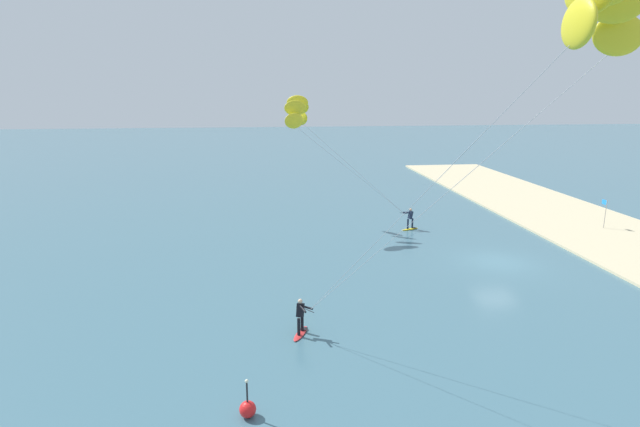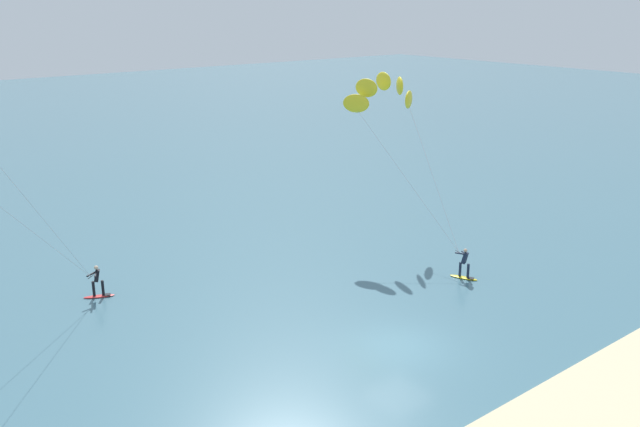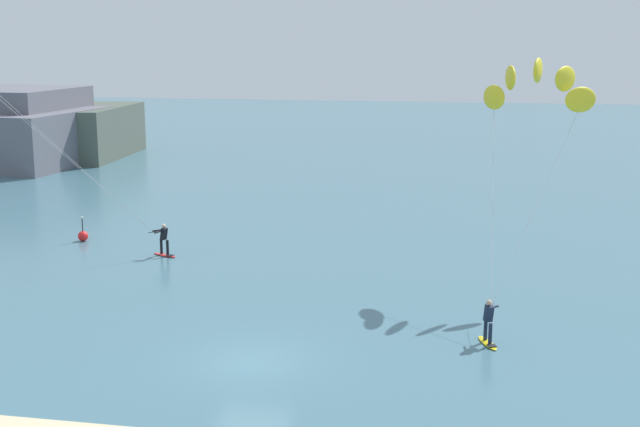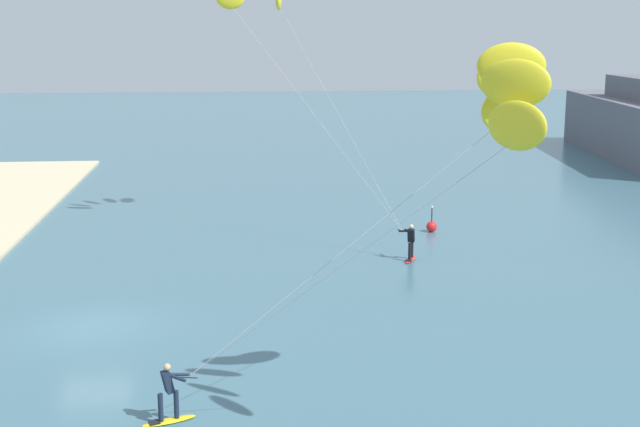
{
  "view_description": "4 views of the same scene",
  "coord_description": "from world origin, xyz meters",
  "px_view_note": "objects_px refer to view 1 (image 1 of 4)",
  "views": [
    {
      "loc": [
        -28.42,
        14.65,
        10.5
      ],
      "look_at": [
        2.83,
        10.88,
        2.76
      ],
      "focal_mm": 28.35,
      "sensor_mm": 36.0,
      "label": 1
    },
    {
      "loc": [
        -19.32,
        -18.62,
        14.18
      ],
      "look_at": [
        0.59,
        6.26,
        4.33
      ],
      "focal_mm": 38.77,
      "sensor_mm": 36.0,
      "label": 2
    },
    {
      "loc": [
        7.36,
        -26.46,
        10.99
      ],
      "look_at": [
        0.42,
        10.63,
        3.05
      ],
      "focal_mm": 47.32,
      "sensor_mm": 36.0,
      "label": 3
    },
    {
      "loc": [
        30.34,
        5.25,
        10.41
      ],
      "look_at": [
        -1.35,
        8.24,
        3.7
      ],
      "focal_mm": 49.33,
      "sensor_mm": 36.0,
      "label": 4
    }
  ],
  "objects_px": {
    "kitesurfer_nearshore": "(577,34)",
    "beach_flag": "(605,208)",
    "kitesurfer_mid_water": "(303,116)",
    "marker_buoy": "(248,409)"
  },
  "relations": [
    {
      "from": "kitesurfer_nearshore",
      "to": "kitesurfer_mid_water",
      "type": "relative_size",
      "value": 1.3
    },
    {
      "from": "beach_flag",
      "to": "kitesurfer_nearshore",
      "type": "bearing_deg",
      "value": 140.72
    },
    {
      "from": "marker_buoy",
      "to": "beach_flag",
      "type": "xyz_separation_m",
      "value": [
        19.89,
        -26.73,
        1.41
      ]
    },
    {
      "from": "kitesurfer_mid_water",
      "to": "marker_buoy",
      "type": "distance_m",
      "value": 25.16
    },
    {
      "from": "kitesurfer_mid_water",
      "to": "marker_buoy",
      "type": "bearing_deg",
      "value": 170.53
    },
    {
      "from": "kitesurfer_nearshore",
      "to": "beach_flag",
      "type": "bearing_deg",
      "value": -39.28
    },
    {
      "from": "kitesurfer_mid_water",
      "to": "marker_buoy",
      "type": "height_order",
      "value": "kitesurfer_mid_water"
    },
    {
      "from": "marker_buoy",
      "to": "beach_flag",
      "type": "height_order",
      "value": "beach_flag"
    },
    {
      "from": "kitesurfer_nearshore",
      "to": "beach_flag",
      "type": "distance_m",
      "value": 30.33
    },
    {
      "from": "kitesurfer_mid_water",
      "to": "beach_flag",
      "type": "distance_m",
      "value": 24.09
    }
  ]
}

